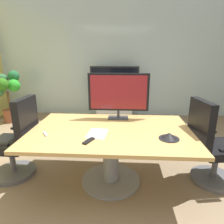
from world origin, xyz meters
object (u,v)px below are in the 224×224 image
Objects in this scene: wall_display_unit at (114,101)px; remote_control at (89,141)px; conference_table at (111,143)px; conference_phone at (169,136)px; office_chair_left at (17,145)px; potted_plant at (6,92)px; office_chair_right at (210,149)px; tv_monitor at (118,93)px.

remote_control is (-0.12, -3.03, 0.29)m from wall_display_unit.
conference_phone is (0.65, -0.23, 0.20)m from conference_table.
wall_display_unit is at bearing 91.93° from conference_table.
office_chair_left is 2.56m from potted_plant.
remote_control is at bearing 96.97° from office_chair_right.
conference_phone is at bearing -36.60° from potted_plant.
office_chair_left is 6.41× the size of remote_control.
conference_phone is (-0.60, -0.30, 0.30)m from office_chair_right.
conference_table is at bearing -99.63° from tv_monitor.
tv_monitor is 0.69× the size of potted_plant.
wall_display_unit reaches higher than conference_phone.
conference_table is 1.78× the size of office_chair_right.
conference_table is at bearing 84.19° from remote_control.
conference_phone is 1.29× the size of remote_control.
office_chair_left is 1.51m from tv_monitor.
wall_display_unit is at bearing 94.28° from tv_monitor.
conference_table is 3.42m from potted_plant.
conference_phone is at bearing 83.28° from office_chair_left.
office_chair_left reaches higher than remote_control.
wall_display_unit is 3.05m from remote_control.
wall_display_unit reaches higher than office_chair_right.
potted_plant is at bearing 51.83° from office_chair_right.
tv_monitor reaches higher than conference_table.
conference_phone is (0.57, -0.68, -0.33)m from tv_monitor.
potted_plant is (-2.69, 1.74, -0.34)m from tv_monitor.
wall_display_unit is (-0.09, 2.68, -0.11)m from conference_table.
office_chair_left is at bearing 81.06° from office_chair_right.
office_chair_left is 1.94m from conference_phone.
office_chair_left is 2.49m from office_chair_right.
potted_plant is at bearing 139.97° from conference_table.
wall_display_unit is 1.08× the size of potted_plant.
tv_monitor is 0.95m from conference_phone.
potted_plant is (-2.52, -0.48, 0.29)m from wall_display_unit.
office_chair_left reaches higher than conference_table.
office_chair_right reaches higher than remote_control.
office_chair_right is at bearing 3.34° from conference_table.
remote_control is at bearing -171.78° from conference_phone.
tv_monitor is at bearing 80.37° from conference_table.
office_chair_left is at bearing -163.25° from tv_monitor.
remote_control is (-1.45, -0.43, 0.27)m from office_chair_right.
remote_control is (1.04, -0.41, 0.27)m from office_chair_left.
potted_plant is at bearing 147.06° from tv_monitor.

